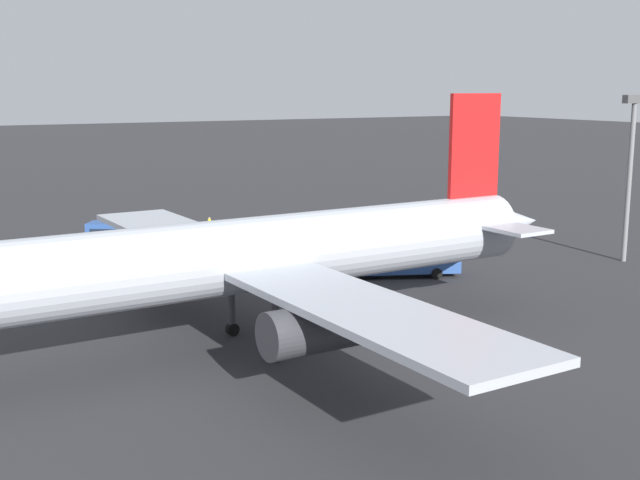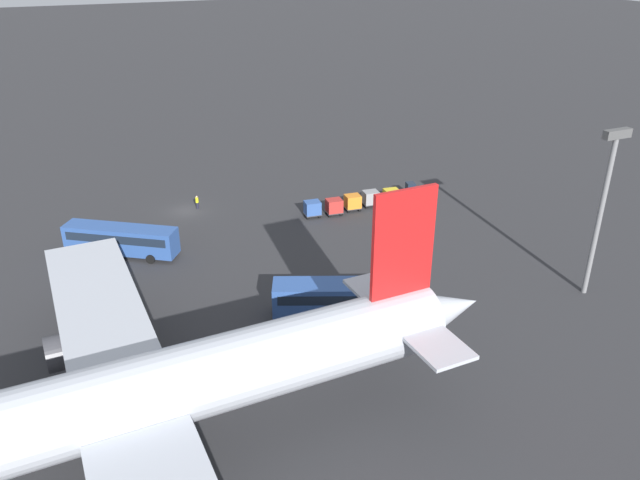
% 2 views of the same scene
% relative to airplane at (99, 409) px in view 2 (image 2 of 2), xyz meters
% --- Properties ---
extents(ground_plane, '(600.00, 600.00, 0.00)m').
position_rel_airplane_xyz_m(ground_plane, '(-14.16, -42.32, -6.26)').
color(ground_plane, '#2D2D30').
extents(airplane, '(56.32, 48.90, 16.66)m').
position_rel_airplane_xyz_m(airplane, '(0.00, 0.00, 0.00)').
color(airplane, '#B2B7C1').
rests_on(airplane, ground).
extents(shuttle_bus_near, '(11.72, 9.13, 3.36)m').
position_rel_airplane_xyz_m(shuttle_bus_near, '(-5.03, -32.91, -4.25)').
color(shuttle_bus_near, '#2D5199').
rests_on(shuttle_bus_near, ground).
extents(shuttle_bus_far, '(12.17, 7.31, 3.34)m').
position_rel_airplane_xyz_m(shuttle_bus_far, '(-21.56, -12.39, -4.26)').
color(shuttle_bus_far, '#2D5199').
rests_on(shuttle_bus_far, ground).
extents(baggage_tug, '(2.61, 2.04, 2.10)m').
position_rel_airplane_xyz_m(baggage_tug, '(-42.92, -34.85, -5.31)').
color(baggage_tug, gold).
rests_on(baggage_tug, ground).
extents(worker_person, '(0.38, 0.38, 1.74)m').
position_rel_airplane_xyz_m(worker_person, '(-15.63, -42.53, -5.38)').
color(worker_person, '#1E1E2D').
rests_on(worker_person, ground).
extents(cargo_cart_yellow, '(2.15, 1.87, 2.06)m').
position_rel_airplane_xyz_m(cargo_cart_yellow, '(-39.16, -33.80, -5.06)').
color(cargo_cart_yellow, '#38383D').
rests_on(cargo_cart_yellow, ground).
extents(cargo_cart_grey, '(2.15, 1.87, 2.06)m').
position_rel_airplane_xyz_m(cargo_cart_grey, '(-36.41, -34.33, -5.06)').
color(cargo_cart_grey, '#38383D').
rests_on(cargo_cart_grey, ground).
extents(cargo_cart_orange, '(2.15, 1.87, 2.06)m').
position_rel_airplane_xyz_m(cargo_cart_orange, '(-33.65, -34.02, -5.06)').
color(cargo_cart_orange, '#38383D').
rests_on(cargo_cart_orange, ground).
extents(cargo_cart_red, '(2.15, 1.87, 2.06)m').
position_rel_airplane_xyz_m(cargo_cart_red, '(-30.90, -33.65, -5.06)').
color(cargo_cart_red, '#38383D').
rests_on(cargo_cart_red, ground).
extents(cargo_cart_blue, '(2.15, 1.87, 2.06)m').
position_rel_airplane_xyz_m(cargo_cart_blue, '(-28.14, -34.13, -5.06)').
color(cargo_cart_blue, '#38383D').
rests_on(cargo_cart_blue, ground).
extents(light_pole, '(2.80, 0.70, 16.38)m').
position_rel_airplane_xyz_m(light_pole, '(-45.41, -6.51, 3.88)').
color(light_pole, slate).
rests_on(light_pole, ground).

